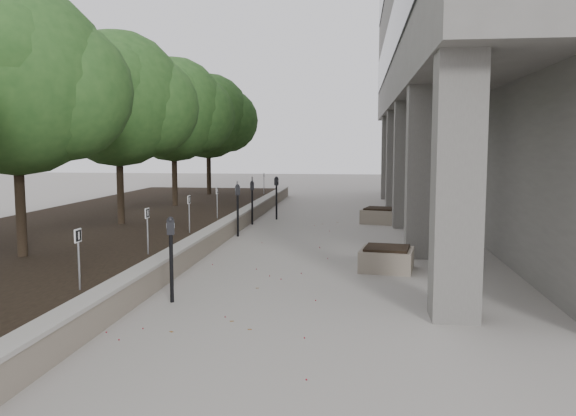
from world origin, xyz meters
The scene contains 21 objects.
ground centered at (0.00, 0.00, 0.00)m, with size 90.00×90.00×0.00m, color gray.
retaining_wall centered at (-1.82, 9.00, 0.25)m, with size 0.39×26.00×0.50m, color gray, non-canonical shape.
planting_bed centered at (-5.50, 9.00, 0.20)m, with size 7.00×26.00×0.40m, color black.
crabapple_tree_2 centered at (-4.80, 3.00, 3.12)m, with size 4.60×4.00×5.44m, color #234B1C, non-canonical shape.
crabapple_tree_3 centered at (-4.80, 8.00, 3.12)m, with size 4.60×4.00×5.44m, color #234B1C, non-canonical shape.
crabapple_tree_4 centered at (-4.80, 13.00, 3.12)m, with size 4.60×4.00×5.44m, color #234B1C, non-canonical shape.
crabapple_tree_5 centered at (-4.80, 18.00, 3.12)m, with size 4.60×4.00×5.44m, color #234B1C, non-canonical shape.
parking_sign_2 centered at (-2.35, 0.50, 0.88)m, with size 0.04×0.22×0.96m, color black, non-canonical shape.
parking_sign_3 centered at (-2.35, 3.50, 0.88)m, with size 0.04×0.22×0.96m, color black, non-canonical shape.
parking_sign_4 centered at (-2.35, 6.50, 0.88)m, with size 0.04×0.22×0.96m, color black, non-canonical shape.
parking_sign_5 centered at (-2.35, 9.50, 0.88)m, with size 0.04×0.22×0.96m, color black, non-canonical shape.
parking_sign_6 centered at (-2.35, 12.50, 0.88)m, with size 0.04×0.22×0.96m, color black, non-canonical shape.
parking_sign_7 centered at (-2.35, 15.50, 0.88)m, with size 0.04×0.22×0.96m, color black, non-canonical shape.
parking_sign_8 centered at (-2.35, 18.50, 0.88)m, with size 0.04×0.22×0.96m, color black, non-canonical shape.
parking_meter_2 centered at (-1.16, 1.38, 0.73)m, with size 0.14×0.10×1.46m, color black, non-canonical shape.
parking_meter_3 centered at (-1.51, 8.52, 0.76)m, with size 0.15×0.11×1.52m, color black, non-canonical shape.
parking_meter_4 centered at (-1.55, 11.08, 0.73)m, with size 0.14×0.10×1.46m, color black, non-canonical shape.
parking_meter_5 centered at (-0.93, 12.48, 0.77)m, with size 0.15×0.11×1.53m, color black, non-canonical shape.
planter_front centered at (2.55, 4.39, 0.25)m, with size 1.08×1.08×0.50m, color gray, non-canonical shape.
planter_back centered at (2.68, 11.96, 0.26)m, with size 1.12×1.12×0.52m, color gray, non-canonical shape.
berry_scatter centered at (-0.10, 5.00, 0.01)m, with size 3.30×14.10×0.02m, color maroon, non-canonical shape.
Camera 1 is at (1.93, -7.98, 2.64)m, focal length 36.60 mm.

